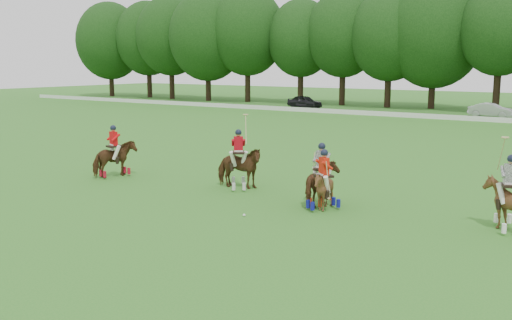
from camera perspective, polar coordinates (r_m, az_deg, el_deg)
The scene contains 11 objects.
ground at distance 18.48m, azimuth -7.91°, elevation -6.05°, with size 180.00×180.00×0.00m, color #2A7521.
tree_line at distance 62.45m, azimuth 23.57°, elevation 11.90°, with size 117.98×14.32×14.75m.
boundary_rail at distance 52.81m, azimuth 20.71°, elevation 3.91°, with size 120.00×0.10×0.44m, color white.
car_left at distance 63.83m, azimuth 4.89°, elevation 5.83°, with size 1.65×4.10×1.40m, color black.
car_mid at distance 57.01m, azimuth 22.46°, elevation 4.62°, with size 1.38×3.96×1.30m, color #B0AFB5.
polo_red_a at distance 25.82m, azimuth -13.98°, elevation 0.15°, with size 1.32×2.04×2.30m.
polo_red_b at distance 22.74m, azimuth -1.76°, elevation -0.74°, with size 2.21×2.16×2.93m.
polo_red_c at distance 19.61m, azimuth 6.77°, elevation -2.89°, with size 1.61×1.65×2.10m.
polo_stripe_a at distance 20.24m, azimuth 6.53°, elevation -2.30°, with size 1.14×1.87×2.23m.
polo_stripe_b at distance 18.69m, azimuth 23.92°, elevation -4.00°, with size 1.74×1.83×2.85m.
polo_ball at distance 18.81m, azimuth -1.20°, elevation -5.53°, with size 0.09×0.09×0.09m, color white.
Camera 1 is at (11.91, -13.23, 5.00)m, focal length 40.00 mm.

